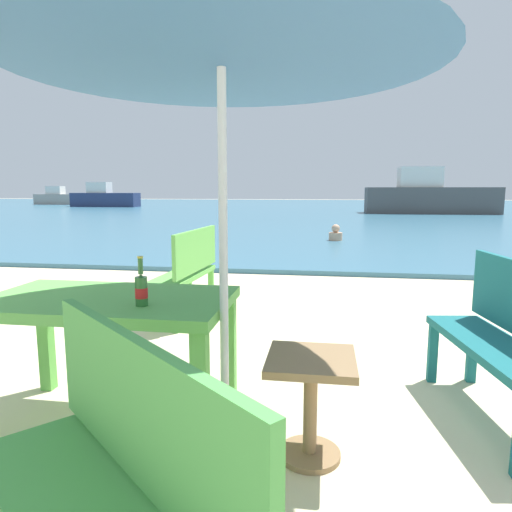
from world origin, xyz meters
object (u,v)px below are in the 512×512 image
at_px(picnic_table_green, 108,315).
at_px(boat_tanker, 59,198).
at_px(bench_green_right, 111,483).
at_px(side_table_wood, 311,392).
at_px(beer_bottle_amber, 141,288).
at_px(patio_umbrella, 221,27).
at_px(swimmer_person, 336,234).
at_px(boat_sailboat, 105,198).
at_px(bench_green_left, 188,268).
at_px(boat_ferry, 429,197).
at_px(bench_teal_center, 508,333).

distance_m(picnic_table_green, boat_tanker, 40.00).
bearing_deg(bench_green_right, side_table_wood, 63.39).
height_order(beer_bottle_amber, side_table_wood, beer_bottle_amber).
bearing_deg(beer_bottle_amber, boat_tanker, 122.72).
relative_size(patio_umbrella, swimmer_person, 5.61).
height_order(bench_green_right, boat_sailboat, boat_sailboat).
distance_m(beer_bottle_amber, bench_green_left, 2.44).
relative_size(bench_green_left, bench_green_right, 1.07).
relative_size(picnic_table_green, bench_green_right, 1.23).
height_order(beer_bottle_amber, boat_tanker, boat_tanker).
relative_size(swimmer_person, boat_sailboat, 0.08).
height_order(beer_bottle_amber, patio_umbrella, patio_umbrella).
xyz_separation_m(beer_bottle_amber, bench_green_right, (0.36, -1.10, -0.31)).
bearing_deg(bench_green_left, patio_umbrella, -68.68).
bearing_deg(picnic_table_green, swimmer_person, 80.69).
bearing_deg(bench_green_right, boat_tanker, 122.32).
height_order(boat_sailboat, boat_tanker, boat_sailboat).
bearing_deg(boat_ferry, bench_green_right, -104.05).
height_order(swimmer_person, boat_tanker, boat_tanker).
bearing_deg(beer_bottle_amber, swimmer_person, 82.51).
bearing_deg(boat_tanker, bench_green_right, -57.68).
xyz_separation_m(beer_bottle_amber, bench_green_left, (-0.48, 2.37, -0.31)).
height_order(side_table_wood, bench_green_left, bench_green_left).
bearing_deg(patio_umbrella, bench_teal_center, 19.06).
relative_size(bench_green_right, boat_ferry, 0.17).
relative_size(patio_umbrella, bench_teal_center, 1.86).
height_order(beer_bottle_amber, bench_green_left, beer_bottle_amber).
xyz_separation_m(side_table_wood, boat_tanker, (-22.67, 33.92, 0.29)).
distance_m(bench_green_right, boat_tanker, 41.40).
bearing_deg(bench_green_right, boat_ferry, 75.95).
distance_m(bench_teal_center, swimmer_person, 8.90).
bearing_deg(bench_green_right, picnic_table_green, 116.86).
height_order(patio_umbrella, boat_tanker, patio_umbrella).
distance_m(boat_ferry, boat_tanker, 30.16).
xyz_separation_m(bench_green_left, swimmer_person, (1.72, 7.01, -0.30)).
bearing_deg(picnic_table_green, bench_green_left, 95.34).
relative_size(bench_teal_center, bench_green_right, 1.09).
distance_m(side_table_wood, boat_ferry, 24.05).
distance_m(bench_green_left, bench_green_right, 3.57).
bearing_deg(boat_ferry, boat_sailboat, 164.18).
bearing_deg(beer_bottle_amber, side_table_wood, -1.96).
bearing_deg(picnic_table_green, boat_tanker, 122.52).
height_order(bench_green_left, bench_green_right, same).
relative_size(picnic_table_green, bench_green_left, 1.15).
relative_size(beer_bottle_amber, boat_ferry, 0.04).
xyz_separation_m(boat_sailboat, boat_ferry, (21.86, -6.19, 0.24)).
bearing_deg(boat_tanker, bench_green_left, -55.96).
distance_m(patio_umbrella, boat_tanker, 40.57).
xyz_separation_m(side_table_wood, bench_green_right, (-0.54, -1.07, 0.19)).
bearing_deg(swimmer_person, bench_green_right, -94.76).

